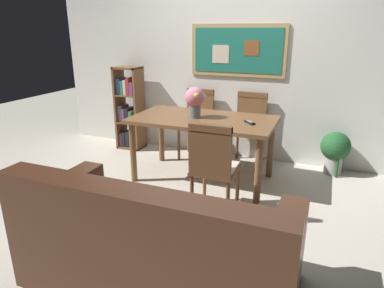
% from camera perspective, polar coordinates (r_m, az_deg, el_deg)
% --- Properties ---
extents(ground_plane, '(12.00, 12.00, 0.00)m').
position_cam_1_polar(ground_plane, '(3.54, -0.24, -9.55)').
color(ground_plane, beige).
extents(wall_back_with_painting, '(5.20, 0.14, 2.60)m').
position_cam_1_polar(wall_back_with_painting, '(4.61, 7.22, 13.81)').
color(wall_back_with_painting, silver).
rests_on(wall_back_with_painting, ground_plane).
extents(dining_table, '(1.58, 0.86, 0.73)m').
position_cam_1_polar(dining_table, '(3.85, 1.85, 3.01)').
color(dining_table, brown).
rests_on(dining_table, ground_plane).
extents(dining_chair_far_right, '(0.40, 0.41, 0.91)m').
position_cam_1_polar(dining_chair_far_right, '(4.45, 9.53, 3.51)').
color(dining_chair_far_right, brown).
rests_on(dining_chair_far_right, ground_plane).
extents(dining_chair_near_right, '(0.40, 0.41, 0.91)m').
position_cam_1_polar(dining_chair_near_right, '(3.07, 3.55, -3.12)').
color(dining_chair_near_right, brown).
rests_on(dining_chair_near_right, ground_plane).
extents(dining_chair_far_left, '(0.40, 0.41, 0.91)m').
position_cam_1_polar(dining_chair_far_left, '(4.64, 0.95, 4.38)').
color(dining_chair_far_left, brown).
rests_on(dining_chair_far_left, ground_plane).
extents(leather_couch, '(1.80, 0.84, 0.84)m').
position_cam_1_polar(leather_couch, '(2.36, -6.11, -16.68)').
color(leather_couch, '#472819').
rests_on(leather_couch, ground_plane).
extents(bookshelf, '(0.36, 0.28, 1.18)m').
position_cam_1_polar(bookshelf, '(5.05, -10.33, 5.35)').
color(bookshelf, brown).
rests_on(bookshelf, ground_plane).
extents(potted_ivy, '(0.34, 0.34, 0.57)m').
position_cam_1_polar(potted_ivy, '(4.43, 22.67, -0.91)').
color(potted_ivy, '#B2ADA3').
rests_on(potted_ivy, ground_plane).
extents(flower_vase, '(0.23, 0.22, 0.34)m').
position_cam_1_polar(flower_vase, '(3.80, 0.51, 7.42)').
color(flower_vase, slate).
rests_on(flower_vase, dining_table).
extents(tv_remote, '(0.14, 0.14, 0.02)m').
position_cam_1_polar(tv_remote, '(3.64, 9.54, 3.56)').
color(tv_remote, black).
rests_on(tv_remote, dining_table).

